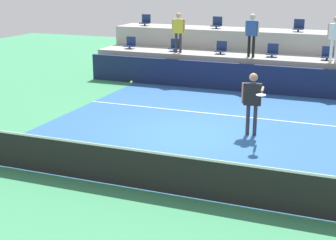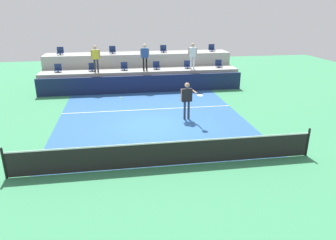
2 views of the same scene
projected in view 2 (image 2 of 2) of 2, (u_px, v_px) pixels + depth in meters
ground_plane at (154, 125)px, 14.50m from camera, size 40.00×40.00×0.00m
court_inner_paint at (151, 118)px, 15.42m from camera, size 9.00×10.00×0.01m
court_service_line at (148, 109)px, 16.72m from camera, size 9.00×0.06×0.00m
tennis_net at (167, 153)px, 10.61m from camera, size 10.48×0.08×1.07m
sponsor_backboard at (143, 84)px, 19.88m from camera, size 13.00×0.16×1.10m
seating_tier_lower at (141, 79)px, 21.06m from camera, size 13.00×1.80×1.25m
seating_tier_upper at (139, 68)px, 22.59m from camera, size 13.00×1.80×2.10m
stadium_chair_lower_far_left at (58, 69)px, 19.93m from camera, size 0.44×0.40×0.52m
stadium_chair_lower_left at (92, 68)px, 20.25m from camera, size 0.44×0.40×0.52m
stadium_chair_lower_mid_left at (124, 67)px, 20.55m from camera, size 0.44×0.40×0.52m
stadium_chair_lower_mid_right at (156, 66)px, 20.87m from camera, size 0.44×0.40×0.52m
stadium_chair_lower_right at (187, 65)px, 21.18m from camera, size 0.44×0.40×0.52m
stadium_chair_lower_far_right at (219, 64)px, 21.51m from camera, size 0.44×0.40×0.52m
stadium_chair_upper_far_left at (60, 52)px, 21.31m from camera, size 0.44×0.40×0.52m
stadium_chair_upper_left at (112, 50)px, 21.83m from camera, size 0.44×0.40×0.52m
stadium_chair_upper_right at (163, 49)px, 22.36m from camera, size 0.44×0.40×0.52m
stadium_chair_upper_far_right at (212, 48)px, 22.89m from camera, size 0.44×0.40×0.52m
tennis_player at (187, 97)px, 14.92m from camera, size 0.87×1.21×1.81m
spectator_leaning_on_rail at (96, 56)px, 19.67m from camera, size 0.59×0.23×1.67m
spectator_in_grey at (145, 55)px, 20.12m from camera, size 0.60×0.26×1.71m
spectator_in_white at (193, 54)px, 20.59m from camera, size 0.60×0.27×1.70m
tennis_ball at (121, 98)px, 13.09m from camera, size 0.07×0.07×0.07m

